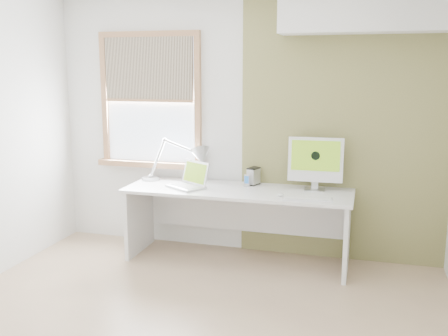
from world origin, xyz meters
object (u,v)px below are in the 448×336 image
(external_drive, at_px, (254,176))
(imac, at_px, (316,161))
(desk_lamp, at_px, (191,159))
(laptop, at_px, (190,181))
(desk, at_px, (239,207))

(external_drive, relative_size, imac, 0.34)
(desk_lamp, xyz_separation_m, laptop, (0.07, -0.24, -0.17))
(external_drive, bearing_deg, laptop, -155.66)
(desk_lamp, bearing_deg, desk, -15.69)
(desk, xyz_separation_m, external_drive, (0.10, 0.17, 0.28))
(desk, height_order, desk_lamp, desk_lamp)
(external_drive, xyz_separation_m, imac, (0.62, -0.06, 0.20))
(desk, xyz_separation_m, desk_lamp, (-0.55, 0.15, 0.43))
(desk, height_order, laptop, laptop)
(desk, distance_m, desk_lamp, 0.71)
(external_drive, bearing_deg, imac, -5.41)
(desk_lamp, bearing_deg, external_drive, 1.76)
(desk_lamp, bearing_deg, laptop, -74.76)
(laptop, bearing_deg, imac, 9.74)
(laptop, xyz_separation_m, external_drive, (0.58, 0.26, 0.03))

